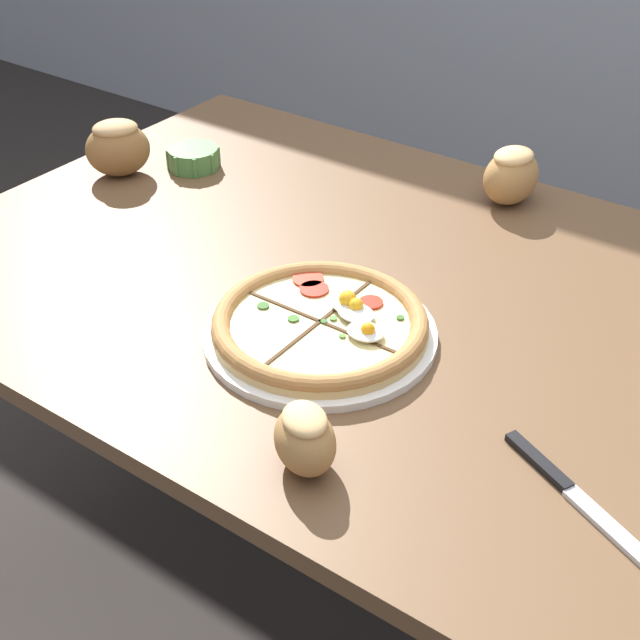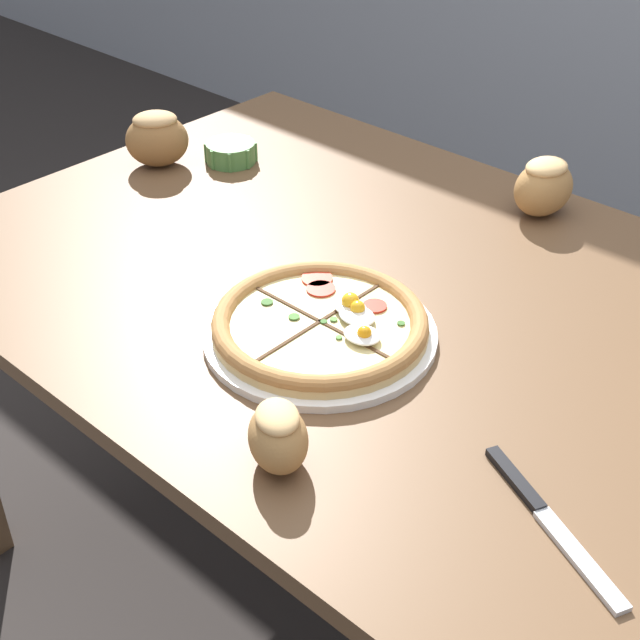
% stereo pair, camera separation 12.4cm
% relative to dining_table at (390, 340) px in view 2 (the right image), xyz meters
% --- Properties ---
extents(ground_plane, '(12.00, 12.00, 0.00)m').
position_rel_dining_table_xyz_m(ground_plane, '(0.00, 0.00, -0.65)').
color(ground_plane, '#2D2826').
extents(dining_table, '(1.48, 0.97, 0.74)m').
position_rel_dining_table_xyz_m(dining_table, '(0.00, 0.00, 0.00)').
color(dining_table, brown).
rests_on(dining_table, ground_plane).
extents(pizza, '(0.33, 0.33, 0.05)m').
position_rel_dining_table_xyz_m(pizza, '(-0.01, -0.16, 0.11)').
color(pizza, white).
rests_on(pizza, dining_table).
extents(ramekin_bowl, '(0.10, 0.10, 0.04)m').
position_rel_dining_table_xyz_m(ramekin_bowl, '(-0.53, 0.16, 0.11)').
color(ramekin_bowl, '#4C8442').
rests_on(ramekin_bowl, dining_table).
extents(bread_piece_near, '(0.12, 0.11, 0.08)m').
position_rel_dining_table_xyz_m(bread_piece_near, '(0.13, -0.38, 0.13)').
color(bread_piece_near, '#B27F47').
rests_on(bread_piece_near, dining_table).
extents(bread_piece_mid, '(0.15, 0.15, 0.11)m').
position_rel_dining_table_xyz_m(bread_piece_mid, '(-0.62, 0.05, 0.14)').
color(bread_piece_mid, olive).
rests_on(bread_piece_mid, dining_table).
extents(bread_piece_far, '(0.11, 0.13, 0.10)m').
position_rel_dining_table_xyz_m(bread_piece_far, '(0.03, 0.38, 0.14)').
color(bread_piece_far, '#B27F47').
rests_on(bread_piece_far, dining_table).
extents(knife_main, '(0.23, 0.12, 0.01)m').
position_rel_dining_table_xyz_m(knife_main, '(0.41, -0.24, 0.09)').
color(knife_main, silver).
rests_on(knife_main, dining_table).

